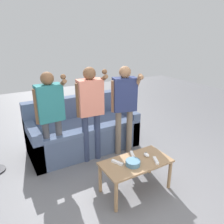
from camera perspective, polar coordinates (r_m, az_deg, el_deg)
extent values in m
plane|color=slate|center=(3.03, 4.21, -19.37)|extent=(12.00, 12.00, 0.00)
cube|color=#475675|center=(3.84, -7.42, -6.40)|extent=(1.81, 0.83, 0.45)
cube|color=#4D5D7E|center=(3.68, -7.19, -3.26)|extent=(1.53, 0.71, 0.06)
cube|color=#475675|center=(3.96, -9.55, 1.15)|extent=(1.81, 0.18, 0.43)
cube|color=#475675|center=(3.61, -19.84, -7.85)|extent=(0.14, 0.83, 0.61)
cube|color=#475675|center=(4.17, 3.13, -2.85)|extent=(0.14, 0.83, 0.61)
cube|color=#997551|center=(2.79, 6.27, -12.92)|extent=(0.87, 0.45, 0.03)
cylinder|color=#997551|center=(2.60, 1.08, -21.35)|extent=(0.04, 0.04, 0.40)
cylinder|color=#997551|center=(3.02, 14.84, -15.58)|extent=(0.04, 0.04, 0.40)
cylinder|color=#997551|center=(2.87, -3.12, -16.91)|extent=(0.04, 0.04, 0.40)
cylinder|color=#997551|center=(3.25, 9.96, -12.38)|extent=(0.04, 0.04, 0.40)
cylinder|color=teal|center=(2.70, 5.49, -13.09)|extent=(0.18, 0.18, 0.06)
ellipsoid|color=white|center=(2.89, 8.99, -10.99)|extent=(0.06, 0.09, 0.05)
cylinder|color=#4C4C51|center=(2.88, 8.87, -10.43)|extent=(0.02, 0.02, 0.01)
cylinder|color=#47474C|center=(3.34, -16.53, -8.44)|extent=(0.09, 0.09, 0.75)
cylinder|color=#47474C|center=(3.39, -13.48, -7.72)|extent=(0.09, 0.09, 0.75)
cube|color=#28757A|center=(3.12, -16.02, 2.30)|extent=(0.37, 0.21, 0.52)
sphere|color=brown|center=(3.04, -16.63, 8.41)|extent=(0.18, 0.18, 0.18)
cylinder|color=brown|center=(3.09, -19.13, 1.30)|extent=(0.07, 0.07, 0.49)
cylinder|color=#28757A|center=(3.15, -13.10, 4.59)|extent=(0.07, 0.07, 0.24)
cylinder|color=brown|center=(3.06, -12.93, 7.17)|extent=(0.07, 0.25, 0.17)
sphere|color=brown|center=(2.98, -12.68, 8.99)|extent=(0.07, 0.07, 0.07)
cylinder|color=#2D3856|center=(3.40, -6.89, -6.97)|extent=(0.10, 0.10, 0.77)
cylinder|color=#2D3856|center=(3.46, -3.86, -6.37)|extent=(0.10, 0.10, 0.77)
cube|color=#DB7F6B|center=(3.19, -5.74, 3.85)|extent=(0.38, 0.22, 0.53)
sphere|color=brown|center=(3.12, -5.96, 10.01)|extent=(0.18, 0.18, 0.18)
cylinder|color=brown|center=(3.15, -8.86, 3.00)|extent=(0.07, 0.07, 0.50)
cylinder|color=#DB7F6B|center=(3.23, -2.74, 5.99)|extent=(0.07, 0.07, 0.25)
cylinder|color=brown|center=(3.15, -2.38, 8.64)|extent=(0.08, 0.26, 0.17)
sphere|color=brown|center=(3.08, -1.98, 10.50)|extent=(0.07, 0.07, 0.07)
cylinder|color=#756656|center=(3.59, 1.64, -5.41)|extent=(0.10, 0.10, 0.76)
cylinder|color=#756656|center=(3.65, 4.52, -5.06)|extent=(0.10, 0.10, 0.76)
cube|color=navy|center=(3.39, 3.29, 4.65)|extent=(0.40, 0.28, 0.52)
sphere|color=#936B4C|center=(3.32, 3.41, 10.38)|extent=(0.18, 0.18, 0.18)
cylinder|color=#936B4C|center=(3.35, 0.33, 4.05)|extent=(0.07, 0.07, 0.50)
cylinder|color=navy|center=(3.43, 6.22, 6.45)|extent=(0.07, 0.07, 0.25)
cylinder|color=#936B4C|center=(3.31, 6.93, 8.10)|extent=(0.11, 0.20, 0.24)
sphere|color=#936B4C|center=(3.21, 7.66, 8.99)|extent=(0.07, 0.07, 0.07)
cube|color=white|center=(2.89, 5.35, -11.02)|extent=(0.09, 0.15, 0.03)
cylinder|color=silver|center=(2.90, 5.24, -10.47)|extent=(0.01, 0.01, 0.00)
cube|color=silver|center=(2.84, 5.56, -11.18)|extent=(0.02, 0.02, 0.00)
cube|color=white|center=(2.81, 11.40, -12.34)|extent=(0.09, 0.15, 0.03)
cylinder|color=silver|center=(2.82, 11.27, -11.77)|extent=(0.01, 0.01, 0.00)
cube|color=silver|center=(2.76, 11.70, -12.52)|extent=(0.02, 0.02, 0.00)
cube|color=white|center=(2.72, 1.39, -13.09)|extent=(0.10, 0.16, 0.03)
cylinder|color=silver|center=(2.72, 0.88, -12.60)|extent=(0.01, 0.01, 0.00)
cube|color=silver|center=(2.68, 2.24, -13.12)|extent=(0.02, 0.02, 0.00)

